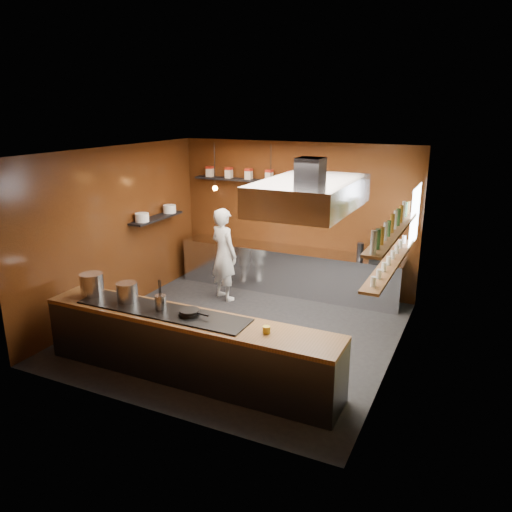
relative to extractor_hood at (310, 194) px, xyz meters
The scene contains 26 objects.
floor 2.85m from the extractor_hood, 162.90° to the left, with size 5.00×5.00×0.00m, color black.
back_wall 3.33m from the extractor_hood, 114.15° to the left, with size 5.00×5.00×0.00m, color black.
left_wall 3.95m from the extractor_hood, behind, with size 5.00×5.00×0.00m, color black.
right_wall 1.62m from the extractor_hood, 18.43° to the left, with size 5.00×5.00×0.00m, color brown.
ceiling 1.45m from the extractor_hood, 162.90° to the left, with size 5.00×5.00×0.00m, color silver.
window_pane 2.47m from the extractor_hood, 61.29° to the left, with size 1.00×1.00×0.00m, color white.
prep_counter 3.54m from the extractor_hood, 116.83° to the left, with size 4.60×0.65×0.90m, color silver.
pass_counter 2.70m from the extractor_hood, 137.38° to the right, with size 4.40×0.72×0.94m.
tin_shelf 3.54m from the extractor_hood, 128.56° to the left, with size 2.60×0.26×0.04m, color black.
plate_shelf 4.02m from the extractor_hood, 158.96° to the left, with size 0.30×1.40×0.04m, color black.
bottle_shelf_upper 1.38m from the extractor_hood, 33.94° to the left, with size 0.26×2.80×0.04m, color brown.
bottle_shelf_lower 1.64m from the extractor_hood, 33.94° to the left, with size 0.26×2.80×0.04m, color brown.
extractor_hood is the anchor object (origin of this frame).
pendant_left 3.44m from the extractor_hood, 142.13° to the left, with size 0.10×0.10×0.95m.
pendant_right 2.60m from the extractor_hood, 125.54° to the left, with size 0.10×0.10×0.95m.
storage_tins 3.44m from the extractor_hood, 126.60° to the left, with size 2.43×0.13×0.22m.
plate_stacks 3.99m from the extractor_hood, 158.96° to the left, with size 0.26×1.16×0.16m.
bottles 1.33m from the extractor_hood, 33.94° to the left, with size 0.06×2.66×0.24m.
wine_glasses 1.59m from the extractor_hood, 33.94° to the left, with size 0.07×2.37×0.13m.
stockpot_large 3.50m from the extractor_hood, 158.87° to the right, with size 0.34×0.34×0.33m, color silver.
stockpot_small 2.97m from the extractor_hood, 154.00° to the right, with size 0.30×0.30×0.28m, color silver.
utensil_crock 2.55m from the extractor_hood, 145.69° to the right, with size 0.16×0.16×0.21m, color #B7BABE.
frying_pan 2.30m from the extractor_hood, 136.75° to the right, with size 0.47×0.30×0.07m.
butter_jar 1.96m from the extractor_hood, 94.71° to the right, with size 0.10×0.10×0.09m, color gold.
espresso_machine 2.95m from the extractor_hood, 77.56° to the left, with size 0.42×0.40×0.42m, color black.
chef 3.24m from the extractor_hood, 144.10° to the left, with size 0.66×0.43×1.82m, color silver.
Camera 1 is at (3.53, -6.86, 3.67)m, focal length 35.00 mm.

